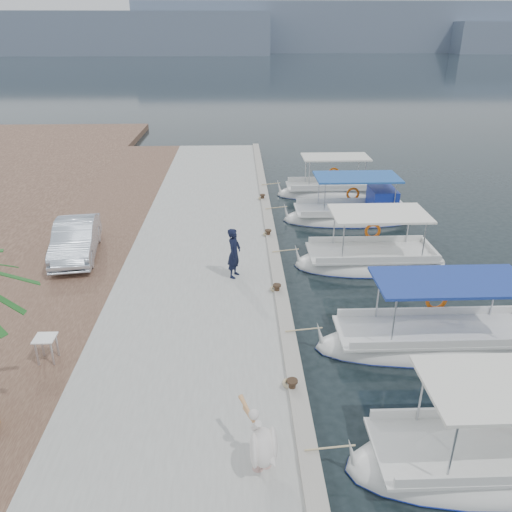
{
  "coord_description": "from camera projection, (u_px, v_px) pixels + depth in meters",
  "views": [
    {
      "loc": [
        -1.6,
        -13.28,
        8.66
      ],
      "look_at": [
        -1.0,
        3.02,
        1.2
      ],
      "focal_mm": 35.0,
      "sensor_mm": 36.0,
      "label": 1
    }
  ],
  "objects": [
    {
      "name": "concrete_quay",
      "position": [
        205.0,
        258.0,
        20.06
      ],
      "size": [
        6.0,
        40.0,
        0.5
      ],
      "primitive_type": "cube",
      "color": "#A2A29D",
      "rests_on": "ground"
    },
    {
      "name": "quay_curb",
      "position": [
        274.0,
        250.0,
        20.03
      ],
      "size": [
        0.44,
        40.0,
        0.12
      ],
      "primitive_type": "cube",
      "color": "#9E998C",
      "rests_on": "concrete_quay"
    },
    {
      "name": "folding_table",
      "position": [
        46.0,
        344.0,
        13.24
      ],
      "size": [
        0.55,
        0.55,
        0.73
      ],
      "color": "silver",
      "rests_on": "cobblestone_strip"
    },
    {
      "name": "distant_hills",
      "position": [
        315.0,
        31.0,
        196.66
      ],
      "size": [
        330.0,
        60.0,
        18.0
      ],
      "color": "slate",
      "rests_on": "ground"
    },
    {
      "name": "ground",
      "position": [
        291.0,
        330.0,
        15.72
      ],
      "size": [
        400.0,
        400.0,
        0.0
      ],
      "primitive_type": "plane",
      "color": "black",
      "rests_on": "ground"
    },
    {
      "name": "cobblestone_strip",
      "position": [
        79.0,
        260.0,
        19.9
      ],
      "size": [
        4.0,
        40.0,
        0.5
      ],
      "primitive_type": "cube",
      "color": "brown",
      "rests_on": "ground"
    },
    {
      "name": "fishing_caique_d",
      "position": [
        353.0,
        216.0,
        24.65
      ],
      "size": [
        6.68,
        2.41,
        2.83
      ],
      "color": "silver",
      "rests_on": "ground"
    },
    {
      "name": "fishing_caique_e",
      "position": [
        331.0,
        193.0,
        28.38
      ],
      "size": [
        6.13,
        2.14,
        2.83
      ],
      "color": "silver",
      "rests_on": "ground"
    },
    {
      "name": "mooring_bollards",
      "position": [
        277.0,
        288.0,
        16.79
      ],
      "size": [
        0.28,
        20.28,
        0.33
      ],
      "color": "black",
      "rests_on": "concrete_quay"
    },
    {
      "name": "fishing_caique_c",
      "position": [
        371.0,
        262.0,
        19.98
      ],
      "size": [
        6.14,
        2.51,
        2.83
      ],
      "color": "silver",
      "rests_on": "ground"
    },
    {
      "name": "fishing_caique_b",
      "position": [
        435.0,
        343.0,
        14.85
      ],
      "size": [
        7.19,
        2.19,
        2.83
      ],
      "color": "silver",
      "rests_on": "ground"
    },
    {
      "name": "fishing_caique_a",
      "position": [
        493.0,
        463.0,
        10.75
      ],
      "size": [
        6.45,
        2.33,
        2.83
      ],
      "color": "silver",
      "rests_on": "ground"
    },
    {
      "name": "fisherman",
      "position": [
        234.0,
        253.0,
        17.65
      ],
      "size": [
        0.65,
        0.78,
        1.83
      ],
      "primitive_type": "imported",
      "rotation": [
        0.0,
        0.0,
        1.2
      ],
      "color": "black",
      "rests_on": "concrete_quay"
    },
    {
      "name": "parked_car",
      "position": [
        76.0,
        239.0,
        19.36
      ],
      "size": [
        2.08,
        4.42,
        1.4
      ],
      "primitive_type": "imported",
      "rotation": [
        0.0,
        0.0,
        0.15
      ],
      "color": "silver",
      "rests_on": "cobblestone_strip"
    },
    {
      "name": "pelican",
      "position": [
        262.0,
        445.0,
        9.92
      ],
      "size": [
        0.91,
        1.51,
        1.19
      ],
      "color": "tan",
      "rests_on": "concrete_quay"
    }
  ]
}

